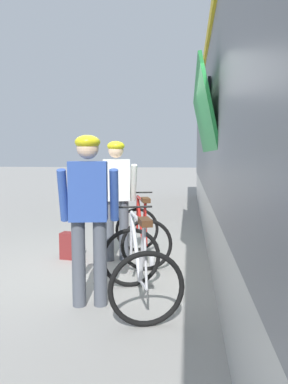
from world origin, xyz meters
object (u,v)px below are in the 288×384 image
bicycle_near_red (142,234)px  backpack_on_platform (70,246)px  cyclist_near_in_white (116,190)px  bicycle_far_silver (138,267)px  cyclist_far_in_blue (89,205)px  water_bottle_near_the_bikes (152,260)px  water_bottle_by_the_backpack (79,256)px

bicycle_near_red → backpack_on_platform: (-1.07, -0.06, -0.20)m
cyclist_near_in_white → bicycle_far_silver: 1.76m
cyclist_far_in_blue → backpack_on_platform: size_ratio=4.40×
cyclist_far_in_blue → water_bottle_near_the_bikes: bearing=68.7°
backpack_on_platform → water_bottle_near_the_bikes: backpack_on_platform is taller
backpack_on_platform → water_bottle_by_the_backpack: backpack_on_platform is taller
cyclist_near_in_white → water_bottle_near_the_bikes: bearing=-28.5°
cyclist_far_in_blue → water_bottle_near_the_bikes: cyclist_far_in_blue is taller
cyclist_near_in_white → backpack_on_platform: 1.11m
cyclist_far_in_blue → bicycle_near_red: 1.83m
cyclist_near_in_white → water_bottle_by_the_backpack: cyclist_near_in_white is taller
cyclist_far_in_blue → bicycle_far_silver: 0.82m
backpack_on_platform → water_bottle_by_the_backpack: 0.28m
cyclist_near_in_white → water_bottle_by_the_backpack: (-0.52, -0.19, -0.96)m
cyclist_far_in_blue → water_bottle_by_the_backpack: cyclist_far_in_blue is taller
backpack_on_platform → cyclist_far_in_blue: bearing=-56.7°
bicycle_far_silver → backpack_on_platform: 1.98m
cyclist_far_in_blue → water_bottle_near_the_bikes: size_ratio=8.31×
bicycle_far_silver → backpack_on_platform: bicycle_far_silver is taller
water_bottle_near_the_bikes → water_bottle_by_the_backpack: (-1.08, 0.12, -0.01)m
cyclist_far_in_blue → water_bottle_by_the_backpack: 1.82m
water_bottle_near_the_bikes → water_bottle_by_the_backpack: size_ratio=1.14×
bicycle_near_red → water_bottle_by_the_backpack: (-0.89, -0.24, -0.31)m
bicycle_far_silver → backpack_on_platform: (-1.24, 1.53, -0.20)m
cyclist_near_in_white → water_bottle_by_the_backpack: 1.11m
cyclist_near_in_white → backpack_on_platform: size_ratio=4.40×
backpack_on_platform → water_bottle_near_the_bikes: (1.27, -0.29, -0.09)m
water_bottle_by_the_backpack → water_bottle_near_the_bikes: bearing=-6.1°
cyclist_far_in_blue → bicycle_near_red: cyclist_far_in_blue is taller
cyclist_far_in_blue → water_bottle_by_the_backpack: (-0.56, 1.44, -0.96)m
water_bottle_near_the_bikes → water_bottle_by_the_backpack: bearing=173.9°
water_bottle_near_the_bikes → bicycle_far_silver: bearing=-91.0°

